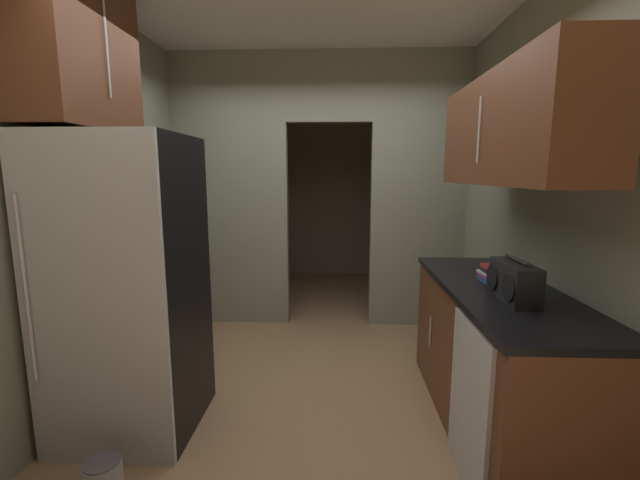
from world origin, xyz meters
TOP-DOWN VIEW (x-y plane):
  - ground at (0.00, 0.00)m, footprint 20.00×20.00m
  - kitchen_overhead_slab at (0.00, 0.47)m, footprint 3.43×7.15m
  - kitchen_partition at (-0.03, 1.57)m, footprint 3.03×0.12m
  - adjoining_room_shell at (0.00, 3.17)m, footprint 3.03×2.34m
  - kitchen_flank_left at (-1.57, -0.46)m, footprint 0.10×4.07m
  - kitchen_flank_right at (1.57, -0.46)m, footprint 0.10×4.07m
  - refrigerator at (-1.09, -0.34)m, footprint 0.79×0.79m
  - lower_cabinet_run at (1.19, -0.26)m, footprint 0.65×1.78m
  - dishwasher at (0.88, -0.76)m, footprint 0.02×0.56m
  - upper_cabinet_counterside at (1.19, -0.26)m, footprint 0.36×1.60m
  - upper_cabinet_fridgeside at (-1.34, -0.24)m, footprint 0.36×0.87m
  - boombox at (1.16, -0.53)m, footprint 0.16×0.37m
  - book_stack at (1.18, -0.13)m, footprint 0.13×0.17m
  - paint_can at (-0.97, -0.94)m, footprint 0.19×0.19m

SIDE VIEW (x-z plane):
  - ground at x=0.00m, z-range 0.00..0.00m
  - paint_can at x=-0.97m, z-range 0.00..0.19m
  - dishwasher at x=0.88m, z-range 0.00..0.86m
  - lower_cabinet_run at x=1.19m, z-range 0.00..0.92m
  - refrigerator at x=-1.09m, z-range 0.00..1.83m
  - book_stack at x=1.18m, z-range 0.92..1.03m
  - boombox at x=1.16m, z-range 0.91..1.14m
  - adjoining_room_shell at x=0.00m, z-range 0.00..2.81m
  - kitchen_flank_left at x=-1.57m, z-range 0.00..2.81m
  - kitchen_flank_right at x=1.57m, z-range 0.00..2.81m
  - kitchen_partition at x=-0.03m, z-range 0.10..2.91m
  - upper_cabinet_counterside at x=1.19m, z-range 1.54..2.17m
  - upper_cabinet_fridgeside at x=-1.34m, z-range 1.86..2.79m
  - kitchen_overhead_slab at x=0.00m, z-range 2.81..2.87m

